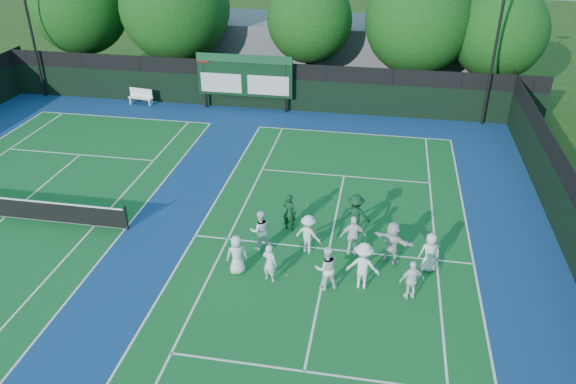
% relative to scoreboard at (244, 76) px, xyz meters
% --- Properties ---
extents(ground, '(120.00, 120.00, 0.00)m').
position_rel_scoreboard_xyz_m(ground, '(7.01, -15.59, -2.19)').
color(ground, '#1D3B10').
rests_on(ground, ground).
extents(court_apron, '(34.00, 32.00, 0.01)m').
position_rel_scoreboard_xyz_m(court_apron, '(1.01, -14.59, -2.19)').
color(court_apron, navy).
rests_on(court_apron, ground).
extents(near_court, '(11.05, 23.85, 0.01)m').
position_rel_scoreboard_xyz_m(near_court, '(7.01, -14.59, -2.18)').
color(near_court, '#125822').
rests_on(near_court, ground).
extents(left_court, '(11.05, 23.85, 0.01)m').
position_rel_scoreboard_xyz_m(left_court, '(-6.99, -14.59, -2.18)').
color(left_court, '#125822').
rests_on(left_court, ground).
extents(back_fence, '(34.00, 0.08, 3.00)m').
position_rel_scoreboard_xyz_m(back_fence, '(1.01, 0.41, -0.83)').
color(back_fence, black).
rests_on(back_fence, ground).
extents(scoreboard, '(6.00, 0.21, 3.55)m').
position_rel_scoreboard_xyz_m(scoreboard, '(0.00, 0.00, 0.00)').
color(scoreboard, black).
rests_on(scoreboard, ground).
extents(clubhouse, '(18.00, 6.00, 4.00)m').
position_rel_scoreboard_xyz_m(clubhouse, '(5.01, 8.41, -0.19)').
color(clubhouse, slate).
rests_on(clubhouse, ground).
extents(light_pole_right, '(1.20, 0.30, 10.12)m').
position_rel_scoreboard_xyz_m(light_pole_right, '(14.51, 0.11, 4.11)').
color(light_pole_right, black).
rests_on(light_pole_right, ground).
extents(tennis_net, '(11.30, 0.10, 1.10)m').
position_rel_scoreboard_xyz_m(tennis_net, '(-6.99, -14.59, -1.70)').
color(tennis_net, black).
rests_on(tennis_net, ground).
extents(bench, '(1.68, 0.69, 1.03)m').
position_rel_scoreboard_xyz_m(bench, '(-6.91, -0.21, -1.63)').
color(bench, white).
rests_on(bench, ground).
extents(tree_a, '(6.51, 6.51, 8.49)m').
position_rel_scoreboard_xyz_m(tree_a, '(-12.37, 3.99, 2.88)').
color(tree_a, '#301F0D').
rests_on(tree_a, ground).
extents(tree_b, '(7.32, 7.32, 9.12)m').
position_rel_scoreboard_xyz_m(tree_b, '(-5.46, 3.99, 3.08)').
color(tree_b, '#301F0D').
rests_on(tree_b, ground).
extents(tree_c, '(5.49, 5.49, 7.66)m').
position_rel_scoreboard_xyz_m(tree_c, '(3.61, 3.99, 2.57)').
color(tree_c, '#301F0D').
rests_on(tree_c, ground).
extents(tree_d, '(6.68, 6.68, 8.42)m').
position_rel_scoreboard_xyz_m(tree_d, '(10.48, 3.99, 2.71)').
color(tree_d, '#301F0D').
rests_on(tree_d, ground).
extents(tree_e, '(5.83, 5.83, 7.53)m').
position_rel_scoreboard_xyz_m(tree_e, '(15.40, 3.99, 2.27)').
color(tree_e, '#301F0D').
rests_on(tree_e, ground).
extents(tennis_ball_0, '(0.07, 0.07, 0.07)m').
position_rel_scoreboard_xyz_m(tennis_ball_0, '(5.67, -16.54, -2.16)').
color(tennis_ball_0, yellow).
rests_on(tennis_ball_0, ground).
extents(tennis_ball_1, '(0.07, 0.07, 0.07)m').
position_rel_scoreboard_xyz_m(tennis_ball_1, '(9.20, -13.60, -2.16)').
color(tennis_ball_1, yellow).
rests_on(tennis_ball_1, ground).
extents(tennis_ball_4, '(0.07, 0.07, 0.07)m').
position_rel_scoreboard_xyz_m(tennis_ball_4, '(5.65, -11.29, -2.16)').
color(tennis_ball_4, yellow).
rests_on(tennis_ball_4, ground).
extents(tennis_ball_5, '(0.07, 0.07, 0.07)m').
position_rel_scoreboard_xyz_m(tennis_ball_5, '(7.69, -13.43, -2.16)').
color(tennis_ball_5, yellow).
rests_on(tennis_ball_5, ground).
extents(player_front_0, '(0.89, 0.75, 1.55)m').
position_rel_scoreboard_xyz_m(player_front_0, '(3.86, -16.64, -1.41)').
color(player_front_0, white).
rests_on(player_front_0, ground).
extents(player_front_1, '(0.65, 0.53, 1.52)m').
position_rel_scoreboard_xyz_m(player_front_1, '(5.12, -16.89, -1.43)').
color(player_front_1, silver).
rests_on(player_front_1, ground).
extents(player_front_2, '(1.00, 0.89, 1.70)m').
position_rel_scoreboard_xyz_m(player_front_2, '(7.16, -16.96, -1.34)').
color(player_front_2, white).
rests_on(player_front_2, ground).
extents(player_front_3, '(1.21, 0.75, 1.81)m').
position_rel_scoreboard_xyz_m(player_front_3, '(8.41, -16.68, -1.29)').
color(player_front_3, white).
rests_on(player_front_3, ground).
extents(player_front_4, '(0.96, 0.65, 1.51)m').
position_rel_scoreboard_xyz_m(player_front_4, '(10.10, -17.00, -1.44)').
color(player_front_4, white).
rests_on(player_front_4, ground).
extents(player_back_0, '(1.00, 0.91, 1.67)m').
position_rel_scoreboard_xyz_m(player_back_0, '(4.35, -14.96, -1.35)').
color(player_back_0, white).
rests_on(player_back_0, ground).
extents(player_back_1, '(1.17, 0.89, 1.60)m').
position_rel_scoreboard_xyz_m(player_back_1, '(6.21, -14.86, -1.39)').
color(player_back_1, white).
rests_on(player_back_1, ground).
extents(player_back_2, '(1.04, 0.59, 1.68)m').
position_rel_scoreboard_xyz_m(player_back_2, '(7.93, -14.74, -1.35)').
color(player_back_2, white).
rests_on(player_back_2, ground).
extents(player_back_3, '(1.66, 1.11, 1.72)m').
position_rel_scoreboard_xyz_m(player_back_3, '(9.39, -14.94, -1.33)').
color(player_back_3, silver).
rests_on(player_back_3, ground).
extents(player_back_4, '(0.85, 0.65, 1.56)m').
position_rel_scoreboard_xyz_m(player_back_4, '(10.76, -15.24, -1.41)').
color(player_back_4, white).
rests_on(player_back_4, ground).
extents(coach_left, '(0.70, 0.57, 1.65)m').
position_rel_scoreboard_xyz_m(coach_left, '(5.22, -13.42, -1.37)').
color(coach_left, '#0E361B').
rests_on(coach_left, ground).
extents(coach_right, '(1.17, 0.68, 1.80)m').
position_rel_scoreboard_xyz_m(coach_right, '(7.90, -13.28, -1.29)').
color(coach_right, '#0E361D').
rests_on(coach_right, ground).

